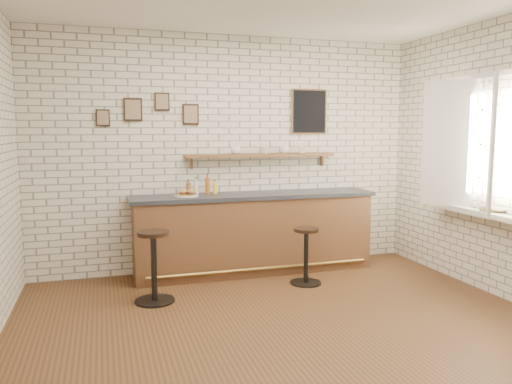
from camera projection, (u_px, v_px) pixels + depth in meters
ground at (282, 321)px, 4.73m from camera, size 5.00×5.00×0.00m
bar_counter at (254, 233)px, 6.35m from camera, size 3.10×0.65×1.01m
sandwich_plate at (187, 196)px, 6.01m from camera, size 0.28×0.28×0.01m
ciabatta_sandwich at (187, 193)px, 6.01m from camera, size 0.23×0.16×0.07m
potato_chips at (185, 195)px, 6.00m from camera, size 0.25×0.18×0.00m
bitters_bottle_brown at (189, 189)px, 6.16m from camera, size 0.06×0.06×0.19m
bitters_bottle_white at (196, 188)px, 6.19m from camera, size 0.05×0.05×0.21m
bitters_bottle_amber at (208, 186)px, 6.23m from camera, size 0.06×0.06×0.26m
condiment_bottle_yellow at (215, 188)px, 6.26m from camera, size 0.05×0.05×0.18m
bar_stool_left at (154, 264)px, 5.23m from camera, size 0.42×0.42×0.76m
bar_stool_right at (306, 254)px, 5.86m from camera, size 0.37×0.37×0.67m
wall_shelf at (261, 155)px, 6.47m from camera, size 2.00×0.18×0.18m
shelf_cup_a at (236, 151)px, 6.36m from camera, size 0.12×0.12×0.09m
shelf_cup_b at (265, 150)px, 6.48m from camera, size 0.14×0.14×0.09m
shelf_cup_c at (284, 150)px, 6.55m from camera, size 0.13×0.13×0.10m
shelf_cup_d at (301, 150)px, 6.63m from camera, size 0.10×0.10×0.09m
back_wall_decor at (246, 111)px, 6.42m from camera, size 2.96×0.02×0.56m
window_sill at (473, 211)px, 5.61m from camera, size 0.20×1.35×0.06m
casement_window at (474, 144)px, 5.51m from camera, size 0.40×1.30×1.56m
book_lower at (490, 211)px, 5.34m from camera, size 0.27×0.29×0.02m
book_upper at (490, 209)px, 5.35m from camera, size 0.18×0.24×0.02m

